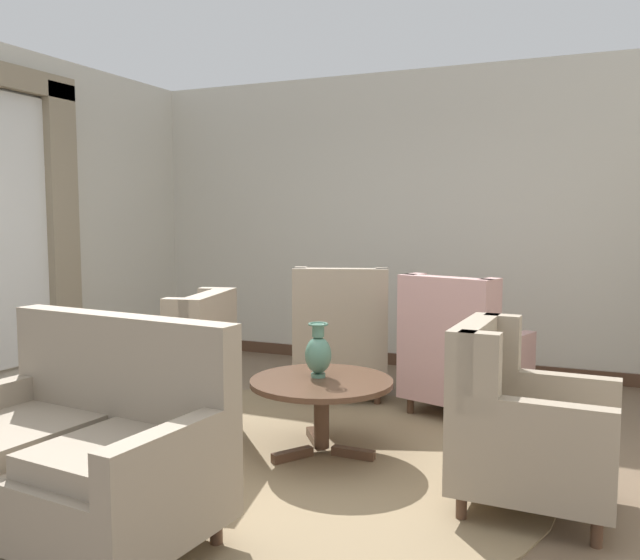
{
  "coord_description": "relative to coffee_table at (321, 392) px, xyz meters",
  "views": [
    {
      "loc": [
        1.86,
        -3.31,
        1.53
      ],
      "look_at": [
        0.05,
        0.88,
        1.09
      ],
      "focal_mm": 37.1,
      "sensor_mm": 36.0,
      "label": 1
    }
  ],
  "objects": [
    {
      "name": "ground",
      "position": [
        -0.22,
        -0.49,
        -0.41
      ],
      "size": [
        9.03,
        9.03,
        0.0
      ],
      "primitive_type": "plane",
      "color": "brown"
    },
    {
      "name": "wall_back",
      "position": [
        -0.22,
        2.73,
        1.08
      ],
      "size": [
        5.9,
        0.08,
        2.98
      ],
      "primitive_type": "cube",
      "color": "beige",
      "rests_on": "ground"
    },
    {
      "name": "wall_left",
      "position": [
        -3.09,
        0.47,
        1.08
      ],
      "size": [
        0.08,
        4.52,
        2.98
      ],
      "primitive_type": "cube",
      "color": "beige",
      "rests_on": "ground"
    },
    {
      "name": "baseboard_back",
      "position": [
        -0.22,
        2.68,
        -0.35
      ],
      "size": [
        5.74,
        0.03,
        0.12
      ],
      "primitive_type": "cube",
      "color": "#4C3323",
      "rests_on": "ground"
    },
    {
      "name": "area_rug",
      "position": [
        -0.22,
        -0.19,
        -0.4
      ],
      "size": [
        3.39,
        3.39,
        0.01
      ],
      "primitive_type": "cylinder",
      "color": "#847051",
      "rests_on": "ground"
    },
    {
      "name": "coffee_table",
      "position": [
        0.0,
        0.0,
        0.0
      ],
      "size": [
        0.92,
        0.92,
        0.49
      ],
      "color": "#4C3323",
      "rests_on": "ground"
    },
    {
      "name": "porcelain_vase",
      "position": [
        -0.04,
        0.05,
        0.24
      ],
      "size": [
        0.17,
        0.17,
        0.35
      ],
      "color": "#4C7A66",
      "rests_on": "coffee_table"
    },
    {
      "name": "settee",
      "position": [
        -0.59,
        -1.49,
        0.02
      ],
      "size": [
        1.45,
        0.93,
        1.04
      ],
      "rotation": [
        0.0,
        0.0,
        -0.1
      ],
      "color": "gray",
      "rests_on": "ground"
    },
    {
      "name": "armchair_far_left",
      "position": [
        1.27,
        -0.3,
        0.02
      ],
      "size": [
        0.81,
        0.75,
        0.97
      ],
      "rotation": [
        0.0,
        0.0,
        7.82
      ],
      "color": "gray",
      "rests_on": "ground"
    },
    {
      "name": "armchair_near_window",
      "position": [
        -1.06,
        -0.12,
        0.02
      ],
      "size": [
        1.0,
        0.9,
        1.02
      ],
      "rotation": [
        0.0,
        0.0,
        4.93
      ],
      "color": "gray",
      "rests_on": "ground"
    },
    {
      "name": "armchair_beside_settee",
      "position": [
        -0.38,
        1.32,
        0.06
      ],
      "size": [
        0.98,
        0.99,
        1.12
      ],
      "rotation": [
        0.0,
        0.0,
        3.47
      ],
      "color": "gray",
      "rests_on": "ground"
    },
    {
      "name": "armchair_back_corner",
      "position": [
        0.64,
        1.25,
        0.04
      ],
      "size": [
        0.96,
        1.08,
        1.09
      ],
      "rotation": [
        0.0,
        0.0,
        2.84
      ],
      "color": "tan",
      "rests_on": "ground"
    }
  ]
}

